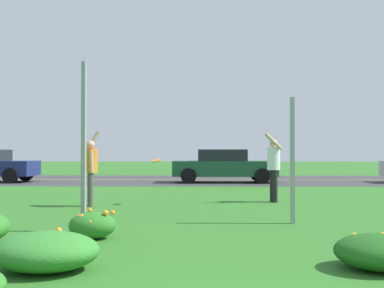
# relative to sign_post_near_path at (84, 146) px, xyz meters

# --- Properties ---
(ground_plane) EXTENTS (120.00, 120.00, 0.00)m
(ground_plane) POSITION_rel_sign_post_near_path_xyz_m (2.83, 4.69, -1.41)
(ground_plane) COLOR #2D6B23
(highway_strip) EXTENTS (120.00, 8.96, 0.01)m
(highway_strip) POSITION_rel_sign_post_near_path_xyz_m (2.83, 15.13, -1.40)
(highway_strip) COLOR #38383A
(highway_strip) RESTS_ON ground
(highway_center_stripe) EXTENTS (120.00, 0.16, 0.00)m
(highway_center_stripe) POSITION_rel_sign_post_near_path_xyz_m (2.83, 15.13, -1.40)
(highway_center_stripe) COLOR yellow
(highway_center_stripe) RESTS_ON ground
(daylily_clump_mid_left) EXTENTS (0.95, 0.93, 0.40)m
(daylily_clump_mid_left) POSITION_rel_sign_post_near_path_xyz_m (3.93, -2.48, -1.21)
(daylily_clump_mid_left) COLOR #1E5619
(daylily_clump_mid_left) RESTS_ON ground
(daylily_clump_front_left) EXTENTS (1.18, 1.00, 0.46)m
(daylily_clump_front_left) POSITION_rel_sign_post_near_path_xyz_m (0.26, -2.64, -1.19)
(daylily_clump_front_left) COLOR #337F2D
(daylily_clump_front_left) RESTS_ON ground
(daylily_clump_mid_center) EXTENTS (0.71, 0.60, 0.44)m
(daylily_clump_mid_center) POSITION_rel_sign_post_near_path_xyz_m (0.31, -0.67, -1.20)
(daylily_clump_mid_center) COLOR #2D7526
(daylily_clump_mid_center) RESTS_ON ground
(sign_post_near_path) EXTENTS (0.07, 0.10, 2.82)m
(sign_post_near_path) POSITION_rel_sign_post_near_path_xyz_m (0.00, 0.00, 0.00)
(sign_post_near_path) COLOR #93969B
(sign_post_near_path) RESTS_ON ground
(sign_post_by_roadside) EXTENTS (0.07, 0.10, 2.33)m
(sign_post_by_roadside) POSITION_rel_sign_post_near_path_xyz_m (3.63, 0.97, -0.24)
(sign_post_by_roadside) COLOR #93969B
(sign_post_by_roadside) RESTS_ON ground
(person_thrower_orange_shirt) EXTENTS (0.36, 0.53, 1.85)m
(person_thrower_orange_shirt) POSITION_rel_sign_post_near_path_xyz_m (-0.77, 3.70, -0.44)
(person_thrower_orange_shirt) COLOR orange
(person_thrower_orange_shirt) RESTS_ON ground
(person_catcher_white_shirt) EXTENTS (0.49, 0.55, 1.83)m
(person_catcher_white_shirt) POSITION_rel_sign_post_near_path_xyz_m (3.84, 4.80, -0.41)
(person_catcher_white_shirt) COLOR silver
(person_catcher_white_shirt) RESTS_ON ground
(frisbee_orange) EXTENTS (0.27, 0.26, 0.12)m
(frisbee_orange) POSITION_rel_sign_post_near_path_xyz_m (0.81, 4.13, -0.30)
(frisbee_orange) COLOR orange
(car_dark_green_center_left) EXTENTS (4.50, 2.00, 1.45)m
(car_dark_green_center_left) POSITION_rel_sign_post_near_path_xyz_m (2.88, 13.11, -0.67)
(car_dark_green_center_left) COLOR #194C2D
(car_dark_green_center_left) RESTS_ON ground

